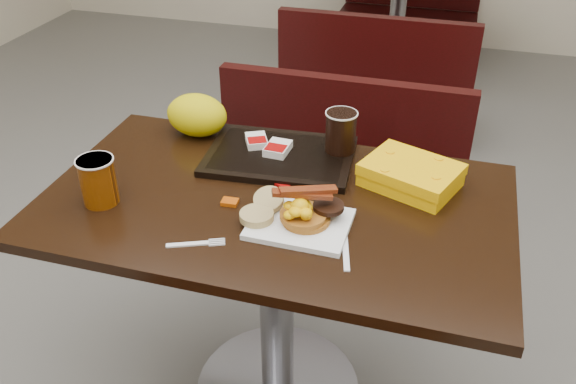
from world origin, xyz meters
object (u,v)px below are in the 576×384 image
(table_near, at_px, (277,306))
(paper_bag, at_px, (197,115))
(knife, at_px, (345,248))
(coffee_cup_far, at_px, (341,132))
(hashbrown_sleeve_right, at_px, (278,148))
(clamshell, at_px, (411,175))
(coffee_cup_near, at_px, (98,181))
(fork, at_px, (187,244))
(table_far, at_px, (396,30))
(tray, at_px, (280,156))
(bench_near_n, at_px, (330,186))
(platter, at_px, (300,224))
(hashbrown_sleeve_left, at_px, (256,141))
(pancake_stack, at_px, (306,217))
(bench_far_n, at_px, (409,2))
(bench_far_s, at_px, (379,72))

(table_near, bearing_deg, paper_bag, 139.78)
(knife, bearing_deg, coffee_cup_far, 179.75)
(hashbrown_sleeve_right, height_order, clamshell, clamshell)
(coffee_cup_near, xyz_separation_m, clamshell, (0.75, 0.30, -0.03))
(fork, relative_size, paper_bag, 0.73)
(table_far, height_order, fork, fork)
(tray, xyz_separation_m, hashbrown_sleeve_right, (-0.01, 0.01, 0.02))
(table_near, xyz_separation_m, bench_near_n, (0.00, 0.70, -0.02))
(table_far, xyz_separation_m, fork, (-0.14, -2.84, 0.38))
(platter, height_order, clamshell, clamshell)
(knife, bearing_deg, hashbrown_sleeve_left, -152.33)
(bench_near_n, relative_size, hashbrown_sleeve_left, 12.59)
(paper_bag, bearing_deg, hashbrown_sleeve_right, -14.65)
(table_near, xyz_separation_m, coffee_cup_near, (-0.42, -0.13, 0.44))
(pancake_stack, bearing_deg, bench_near_n, 97.54)
(coffee_cup_near, bearing_deg, platter, 4.10)
(fork, bearing_deg, hashbrown_sleeve_left, 65.80)
(clamshell, bearing_deg, fork, -118.22)
(knife, bearing_deg, fork, -90.12)
(pancake_stack, bearing_deg, coffee_cup_near, -175.10)
(platter, height_order, coffee_cup_far, coffee_cup_far)
(table_near, bearing_deg, knife, -34.72)
(bench_far_n, distance_m, knife, 3.48)
(table_near, xyz_separation_m, platter, (0.09, -0.09, 0.38))
(coffee_cup_far, bearing_deg, coffee_cup_near, -143.21)
(hashbrown_sleeve_right, bearing_deg, bench_far_n, 92.10)
(table_far, xyz_separation_m, hashbrown_sleeve_left, (-0.13, -2.36, 0.40))
(tray, distance_m, hashbrown_sleeve_left, 0.09)
(bench_near_n, xyz_separation_m, coffee_cup_near, (-0.42, -0.83, 0.45))
(paper_bag, bearing_deg, tray, -15.34)
(bench_far_s, bearing_deg, hashbrown_sleeve_left, -94.47)
(bench_far_s, height_order, bench_far_n, same)
(hashbrown_sleeve_left, bearing_deg, clamshell, -35.08)
(tray, xyz_separation_m, clamshell, (0.37, -0.04, 0.02))
(bench_far_n, relative_size, knife, 6.13)
(coffee_cup_far, bearing_deg, hashbrown_sleeve_left, -172.57)
(platter, relative_size, paper_bag, 1.28)
(bench_near_n, height_order, hashbrown_sleeve_left, hashbrown_sleeve_left)
(hashbrown_sleeve_right, bearing_deg, paper_bag, 168.50)
(fork, bearing_deg, clamshell, 17.98)
(pancake_stack, xyz_separation_m, coffee_cup_far, (0.01, 0.36, 0.05))
(bench_near_n, height_order, coffee_cup_far, coffee_cup_far)
(clamshell, bearing_deg, bench_far_s, 121.49)
(pancake_stack, bearing_deg, platter, -147.95)
(table_far, xyz_separation_m, pancake_stack, (0.10, -2.69, 0.40))
(coffee_cup_near, bearing_deg, coffee_cup_far, 36.79)
(bench_near_n, xyz_separation_m, hashbrown_sleeve_left, (-0.13, -0.46, 0.42))
(coffee_cup_near, relative_size, clamshell, 0.53)
(pancake_stack, relative_size, coffee_cup_near, 0.95)
(knife, xyz_separation_m, paper_bag, (-0.55, 0.43, 0.06))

